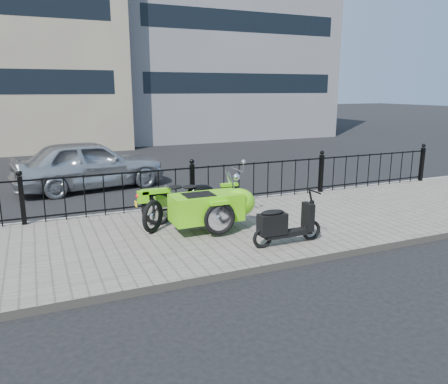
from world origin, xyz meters
name	(u,v)px	position (x,y,z in m)	size (l,w,h in m)	color
ground	(214,227)	(0.00, 0.00, 0.00)	(120.00, 120.00, 0.00)	black
sidewalk	(224,231)	(0.00, -0.50, 0.06)	(30.00, 3.80, 0.12)	#665F56
curb	(191,207)	(0.00, 1.44, 0.06)	(30.00, 0.10, 0.12)	gray
iron_fence	(192,186)	(0.00, 1.30, 0.59)	(14.11, 0.11, 1.08)	black
building_grey	(214,3)	(7.00, 16.99, 7.50)	(12.00, 8.01, 15.00)	slate
motorcycle_sidecar	(212,204)	(-0.20, -0.41, 0.59)	(2.28, 1.48, 0.98)	black
scooter	(283,225)	(0.55, -1.73, 0.47)	(1.33, 0.39, 0.90)	black
spare_tire	(153,216)	(-1.31, -0.20, 0.43)	(0.62, 0.62, 0.09)	black
sedan_car	(90,164)	(-1.83, 4.59, 0.69)	(1.63, 4.05, 1.38)	#B6B9BE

